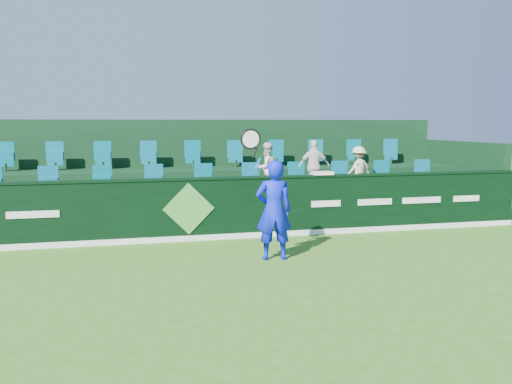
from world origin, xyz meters
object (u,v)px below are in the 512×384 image
object	(u,v)px
tennis_player	(274,209)
spectator_left	(267,168)
spectator_right	(359,169)
spectator_middle	(314,166)
drinks_bottle	(357,170)
towel	(322,173)

from	to	relation	value
tennis_player	spectator_left	distance (m)	3.35
spectator_left	spectator_right	bearing A→B (deg)	161.70
spectator_middle	drinks_bottle	xyz separation A→B (m)	(0.62, -1.12, -0.00)
tennis_player	towel	distance (m)	2.78
spectator_right	towel	bearing A→B (deg)	20.77
spectator_right	towel	xyz separation A→B (m)	(-1.39, -1.12, 0.02)
tennis_player	drinks_bottle	size ratio (longest dim) A/B	13.05
spectator_right	towel	distance (m)	1.79
spectator_middle	spectator_left	bearing A→B (deg)	12.15
towel	drinks_bottle	world-z (taller)	drinks_bottle
tennis_player	towel	xyz separation A→B (m)	(1.75, 2.11, 0.45)
spectator_left	towel	xyz separation A→B (m)	(1.00, -1.12, -0.04)
spectator_left	spectator_right	world-z (taller)	spectator_left
spectator_right	drinks_bottle	distance (m)	1.26
drinks_bottle	towel	bearing A→B (deg)	180.00
tennis_player	spectator_left	world-z (taller)	tennis_player
spectator_middle	towel	world-z (taller)	spectator_middle
spectator_left	spectator_middle	xyz separation A→B (m)	(1.21, 0.00, 0.03)
tennis_player	spectator_middle	bearing A→B (deg)	58.66
towel	drinks_bottle	size ratio (longest dim) A/B	2.38
spectator_middle	towel	bearing A→B (deg)	91.37
tennis_player	drinks_bottle	xyz separation A→B (m)	(2.58, 2.11, 0.51)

